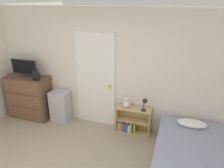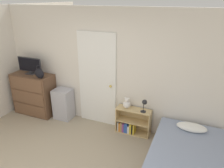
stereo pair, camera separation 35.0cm
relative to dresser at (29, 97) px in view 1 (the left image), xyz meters
name	(u,v)px [view 1 (the left image)]	position (x,y,z in m)	size (l,w,h in m)	color
wall_back	(103,70)	(1.76, 0.28, 0.77)	(10.00, 0.06, 2.55)	silver
door_closed	(96,80)	(1.61, 0.23, 0.53)	(0.88, 0.09, 2.06)	white
dresser	(29,97)	(0.00, 0.00, 0.00)	(1.00, 0.46, 1.01)	brown
tv	(24,68)	(-0.05, 0.03, 0.71)	(0.65, 0.16, 0.39)	#2D2D33
handbag	(36,75)	(0.37, -0.14, 0.62)	(0.23, 0.11, 0.31)	black
storage_bin	(61,106)	(0.79, 0.06, -0.14)	(0.41, 0.34, 0.73)	#ADADB7
bookshelf	(131,122)	(2.45, 0.11, -0.29)	(0.72, 0.26, 0.56)	tan
teddy_bear	(127,103)	(2.34, 0.10, 0.16)	(0.16, 0.16, 0.24)	silver
desk_lamp	(145,102)	(2.72, 0.06, 0.25)	(0.13, 0.12, 0.28)	#262628
bed	(190,160)	(3.64, -0.74, -0.28)	(1.19, 1.97, 0.57)	brown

